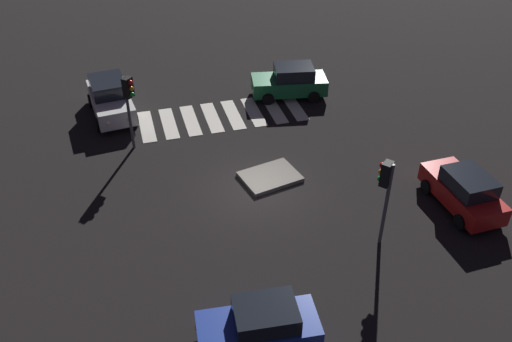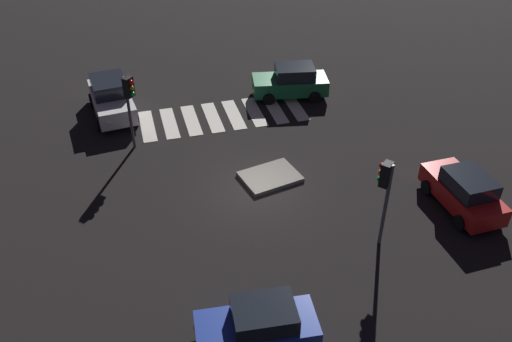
{
  "view_description": "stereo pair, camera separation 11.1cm",
  "coord_description": "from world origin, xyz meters",
  "px_view_note": "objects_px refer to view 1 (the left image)",
  "views": [
    {
      "loc": [
        5.06,
        18.24,
        14.51
      ],
      "look_at": [
        0.0,
        0.0,
        1.0
      ],
      "focal_mm": 38.24,
      "sensor_mm": 36.0,
      "label": 1
    },
    {
      "loc": [
        4.96,
        18.27,
        14.51
      ],
      "look_at": [
        0.0,
        0.0,
        1.0
      ],
      "focal_mm": 38.24,
      "sensor_mm": 36.0,
      "label": 2
    }
  ],
  "objects_px": {
    "traffic_island": "(270,177)",
    "car_red": "(464,190)",
    "car_blue": "(260,327)",
    "traffic_light_west": "(386,183)",
    "car_white": "(110,98)",
    "car_green": "(290,82)",
    "traffic_light_east": "(129,96)"
  },
  "relations": [
    {
      "from": "car_green",
      "to": "traffic_light_west",
      "type": "relative_size",
      "value": 1.2
    },
    {
      "from": "traffic_island",
      "to": "car_blue",
      "type": "distance_m",
      "value": 8.92
    },
    {
      "from": "car_blue",
      "to": "traffic_light_west",
      "type": "distance_m",
      "value": 6.89
    },
    {
      "from": "traffic_island",
      "to": "car_blue",
      "type": "bearing_deg",
      "value": 71.19
    },
    {
      "from": "traffic_island",
      "to": "car_red",
      "type": "relative_size",
      "value": 0.7
    },
    {
      "from": "traffic_light_east",
      "to": "car_blue",
      "type": "bearing_deg",
      "value": -32.6
    },
    {
      "from": "car_red",
      "to": "car_green",
      "type": "distance_m",
      "value": 11.95
    },
    {
      "from": "traffic_island",
      "to": "car_blue",
      "type": "xyz_separation_m",
      "value": [
        2.87,
        8.41,
        0.73
      ]
    },
    {
      "from": "car_red",
      "to": "car_green",
      "type": "height_order",
      "value": "car_green"
    },
    {
      "from": "car_blue",
      "to": "car_red",
      "type": "xyz_separation_m",
      "value": [
        -9.96,
        -4.37,
        0.03
      ]
    },
    {
      "from": "car_blue",
      "to": "car_green",
      "type": "height_order",
      "value": "car_green"
    },
    {
      "from": "car_white",
      "to": "traffic_island",
      "type": "bearing_deg",
      "value": 32.92
    },
    {
      "from": "car_white",
      "to": "car_blue",
      "type": "relative_size",
      "value": 1.17
    },
    {
      "from": "car_green",
      "to": "traffic_light_east",
      "type": "distance_m",
      "value": 9.65
    },
    {
      "from": "car_white",
      "to": "traffic_light_west",
      "type": "xyz_separation_m",
      "value": [
        -9.26,
        12.88,
        1.82
      ]
    },
    {
      "from": "car_green",
      "to": "car_white",
      "type": "bearing_deg",
      "value": 6.56
    },
    {
      "from": "car_red",
      "to": "traffic_light_east",
      "type": "relative_size",
      "value": 1.07
    },
    {
      "from": "car_green",
      "to": "traffic_light_east",
      "type": "height_order",
      "value": "traffic_light_east"
    },
    {
      "from": "car_white",
      "to": "traffic_light_east",
      "type": "distance_m",
      "value": 4.28
    },
    {
      "from": "traffic_island",
      "to": "car_white",
      "type": "bearing_deg",
      "value": -50.62
    },
    {
      "from": "car_green",
      "to": "car_blue",
      "type": "bearing_deg",
      "value": 78.28
    },
    {
      "from": "car_red",
      "to": "car_green",
      "type": "relative_size",
      "value": 0.92
    },
    {
      "from": "traffic_island",
      "to": "traffic_light_west",
      "type": "xyz_separation_m",
      "value": [
        -2.8,
        5.01,
        2.68
      ]
    },
    {
      "from": "traffic_island",
      "to": "traffic_light_west",
      "type": "distance_m",
      "value": 6.34
    },
    {
      "from": "car_blue",
      "to": "traffic_island",
      "type": "bearing_deg",
      "value": -103.88
    },
    {
      "from": "car_white",
      "to": "car_red",
      "type": "xyz_separation_m",
      "value": [
        -13.55,
        11.92,
        -0.1
      ]
    },
    {
      "from": "traffic_island",
      "to": "car_red",
      "type": "bearing_deg",
      "value": 150.31
    },
    {
      "from": "car_white",
      "to": "traffic_light_east",
      "type": "height_order",
      "value": "traffic_light_east"
    },
    {
      "from": "car_green",
      "to": "traffic_light_west",
      "type": "xyz_separation_m",
      "value": [
        0.55,
        12.31,
        1.88
      ]
    },
    {
      "from": "traffic_island",
      "to": "traffic_light_west",
      "type": "relative_size",
      "value": 0.78
    },
    {
      "from": "traffic_island",
      "to": "traffic_light_east",
      "type": "height_order",
      "value": "traffic_light_east"
    },
    {
      "from": "car_white",
      "to": "car_green",
      "type": "distance_m",
      "value": 9.83
    }
  ]
}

